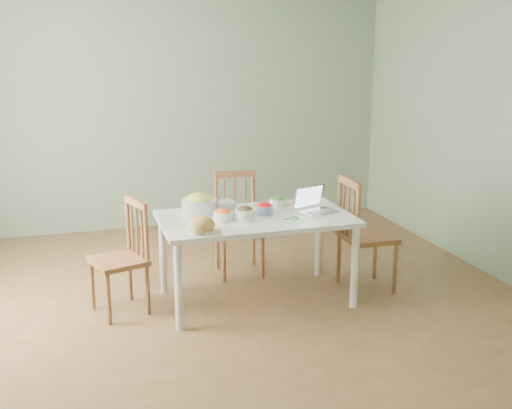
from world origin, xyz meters
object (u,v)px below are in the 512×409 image
object	(u,v)px
chair_far	(239,225)
chair_right	(368,234)
chair_left	(118,258)
bowl_squash	(199,204)
bread_boule	(201,225)
dining_table	(256,259)
laptop	(318,201)

from	to	relation	value
chair_far	chair_right	bearing A→B (deg)	-31.98
chair_left	bowl_squash	world-z (taller)	chair_left
bread_boule	chair_right	bearing A→B (deg)	10.66
dining_table	laptop	distance (m)	0.71
chair_left	bowl_squash	xyz separation A→B (m)	(0.69, 0.13, 0.36)
dining_table	chair_far	distance (m)	0.64
chair_left	chair_right	xyz separation A→B (m)	(2.11, -0.12, 0.04)
chair_right	bowl_squash	size ratio (longest dim) A/B	3.42
bread_boule	laptop	bearing A→B (deg)	14.65
chair_left	chair_right	world-z (taller)	chair_right
chair_right	laptop	size ratio (longest dim) A/B	3.29
laptop	bread_boule	bearing A→B (deg)	176.47
chair_left	laptop	distance (m)	1.68
dining_table	bread_boule	xyz separation A→B (m)	(-0.52, -0.32, 0.43)
chair_far	laptop	bearing A→B (deg)	-51.29
bread_boule	bowl_squash	size ratio (longest dim) A/B	0.69
bread_boule	bowl_squash	xyz separation A→B (m)	(0.10, 0.53, 0.02)
bowl_squash	bread_boule	bearing A→B (deg)	-100.17
chair_far	chair_right	xyz separation A→B (m)	(0.97, -0.66, 0.03)
chair_left	dining_table	bearing A→B (deg)	67.79
chair_left	laptop	bearing A→B (deg)	67.65
dining_table	chair_far	world-z (taller)	chair_far
bread_boule	chair_far	bearing A→B (deg)	59.86
chair_right	bread_boule	distance (m)	1.57
chair_left	chair_right	bearing A→B (deg)	69.01
dining_table	chair_left	xyz separation A→B (m)	(-1.11, 0.09, 0.09)
chair_far	chair_left	world-z (taller)	chair_far
chair_far	bread_boule	bearing A→B (deg)	-117.65
chair_far	bread_boule	world-z (taller)	chair_far
chair_left	bread_boule	bearing A→B (deg)	37.76
dining_table	chair_far	xyz separation A→B (m)	(0.03, 0.63, 0.11)
dining_table	bowl_squash	world-z (taller)	bowl_squash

